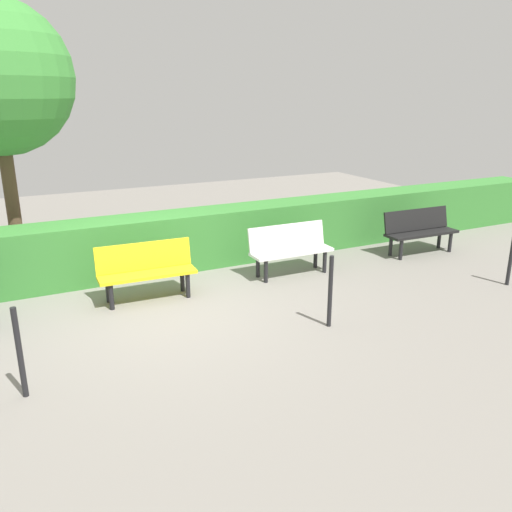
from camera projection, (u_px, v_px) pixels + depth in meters
name	position (u px, v px, depth m)	size (l,w,h in m)	color
ground_plane	(163.00, 312.00, 7.49)	(20.97, 20.97, 0.00)	gray
bench_black	(419.00, 229.00, 10.15)	(1.55, 0.52, 0.86)	black
bench_white	(290.00, 247.00, 8.97)	(1.47, 0.48, 0.86)	white
bench_yellow	(146.00, 269.00, 7.87)	(1.47, 0.51, 0.86)	yellow
hedge_row	(197.00, 238.00, 9.43)	(16.97, 0.78, 1.00)	#387F33
railing_post_near	(511.00, 256.00, 8.42)	(0.06, 0.06, 1.00)	black
railing_post_mid	(330.00, 292.00, 6.90)	(0.06, 0.06, 1.00)	black
railing_post_far	(20.00, 353.00, 5.27)	(0.06, 0.06, 1.00)	black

